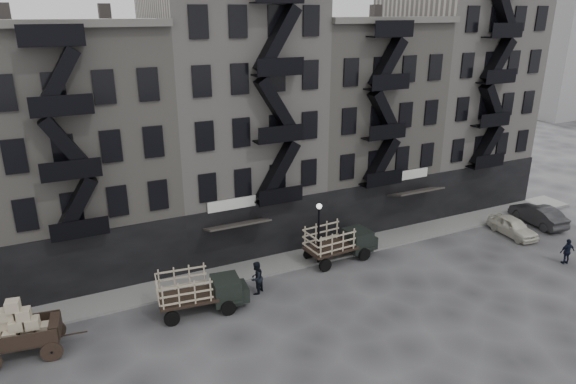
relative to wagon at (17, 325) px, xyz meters
name	(u,v)px	position (x,y,z in m)	size (l,w,h in m)	color
ground	(295,293)	(14.46, -0.59, -1.75)	(140.00, 140.00, 0.00)	#38383A
sidewalk	(269,265)	(14.46, 3.16, -1.68)	(55.00, 2.50, 0.15)	slate
building_midwest	(82,151)	(4.46, 9.23, 5.75)	(10.00, 11.35, 16.20)	gray
building_center	(232,121)	(14.46, 9.23, 6.75)	(10.00, 11.35, 18.20)	#99938D
building_mideast	(353,122)	(24.46, 9.23, 5.75)	(10.00, 11.35, 16.20)	gray
building_east	(452,94)	(34.46, 9.23, 7.25)	(10.00, 11.35, 19.20)	#99938D
lamp_post	(319,225)	(17.46, 2.01, 1.03)	(0.36, 0.36, 4.28)	black
wagon	(17,325)	(0.00, 0.00, 0.00)	(3.86, 2.42, 3.07)	black
stake_truck_west	(200,288)	(8.92, 0.03, -0.35)	(5.07, 2.50, 2.45)	black
stake_truck_east	(340,240)	(19.09, 2.02, -0.31)	(5.14, 2.37, 2.52)	black
car_east	(513,227)	(32.70, -0.25, -1.07)	(1.61, 4.01, 1.37)	beige
car_far	(538,215)	(36.15, 0.38, -0.98)	(1.64, 4.71, 1.55)	#252527
pedestrian_mid	(256,278)	(12.42, 0.43, -0.74)	(0.98, 0.76, 2.02)	black
policeman	(567,251)	(32.22, -5.06, -0.88)	(1.02, 0.43, 1.75)	black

